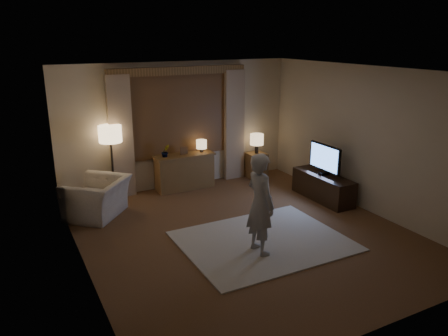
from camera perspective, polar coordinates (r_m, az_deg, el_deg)
room at (r=7.14m, az=0.88°, el=2.68°), size 5.04×5.54×2.64m
rug at (r=6.95m, az=5.14°, el=-9.48°), size 2.50×2.00×0.02m
sideboard at (r=9.14m, az=-5.18°, el=-0.58°), size 1.20×0.40×0.70m
picture_frame at (r=9.02m, az=-5.26°, el=2.15°), size 0.16×0.02×0.20m
plant at (r=8.87m, az=-7.66°, el=2.15°), size 0.17×0.13×0.30m
table_lamp_sideboard at (r=9.15m, az=-2.96°, el=3.05°), size 0.22×0.22×0.30m
floor_lamp at (r=8.48m, az=-14.61°, el=3.80°), size 0.43×0.43×1.48m
armchair at (r=8.05m, az=-16.23°, el=-3.79°), size 1.37×1.38×0.68m
side_table at (r=9.88m, az=4.23°, el=0.36°), size 0.40×0.40×0.56m
table_lamp_side at (r=9.72m, az=4.31°, el=3.68°), size 0.30×0.30×0.44m
tv_stand at (r=8.76m, az=12.80°, el=-2.42°), size 0.45×1.40×0.50m
tv at (r=8.59m, az=13.04°, el=1.24°), size 0.20×0.83×0.60m
person at (r=6.31m, az=4.75°, el=-4.69°), size 0.39×0.57×1.51m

